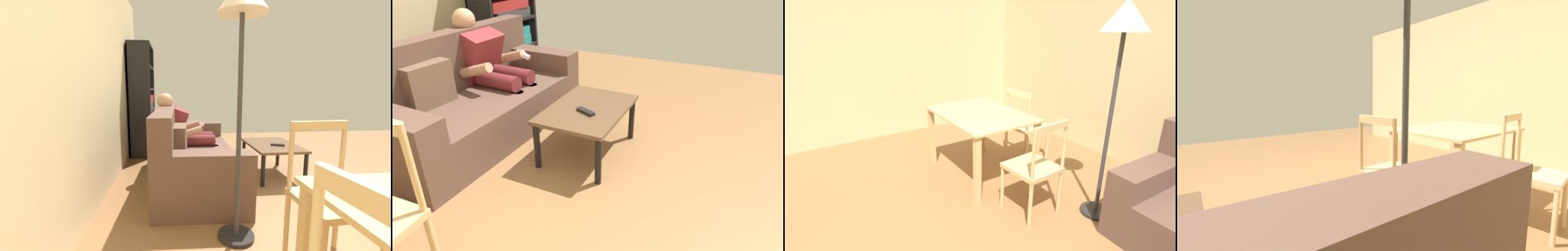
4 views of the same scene
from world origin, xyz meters
TOP-DOWN VIEW (x-y plane):
  - couch at (1.16, 1.79)m, footprint 2.10×0.97m
  - person_lounging at (1.47, 1.82)m, footprint 0.60×0.96m
  - coffee_table at (1.26, 0.68)m, footprint 0.85×0.60m
  - tv_remote at (1.16, 0.65)m, footprint 0.11×0.18m
  - bookshelf at (2.63, 2.53)m, footprint 0.94×0.36m

SIDE VIEW (x-z plane):
  - couch at x=1.16m, z-range -0.14..0.78m
  - coffee_table at x=1.26m, z-range 0.15..0.57m
  - tv_remote at x=1.16m, z-range 0.42..0.44m
  - person_lounging at x=1.47m, z-range 0.02..1.10m
  - bookshelf at x=2.63m, z-range -0.21..1.67m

